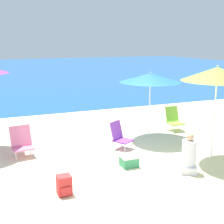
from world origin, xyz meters
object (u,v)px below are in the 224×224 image
object	(u,v)px
person_seated_near	(189,156)
cooler_box	(129,161)
beach_chair_purple	(120,135)
beach_umbrella_blue	(150,78)
backpack_red	(64,185)
beach_chair_pink	(22,141)
beach_chair_lime	(174,119)
beach_umbrella_lime	(217,74)

from	to	relation	value
person_seated_near	cooler_box	bearing A→B (deg)	173.11
beach_chair_purple	beach_umbrella_blue	bearing A→B (deg)	-6.40
beach_umbrella_blue	beach_chair_purple	size ratio (longest dim) A/B	2.69
backpack_red	beach_chair_purple	bearing A→B (deg)	44.83
beach_umbrella_blue	cooler_box	bearing A→B (deg)	-129.91
beach_chair_purple	person_seated_near	xyz separation A→B (m)	(0.77, -2.01, 0.01)
beach_chair_pink	beach_chair_purple	distance (m)	2.52
person_seated_near	cooler_box	world-z (taller)	person_seated_near
beach_chair_purple	cooler_box	distance (m)	1.29
beach_umbrella_blue	beach_chair_lime	xyz separation A→B (m)	(1.15, 0.44, -1.42)
beach_umbrella_lime	person_seated_near	size ratio (longest dim) A/B	2.54
beach_umbrella_lime	person_seated_near	xyz separation A→B (m)	(-0.96, -0.40, -1.71)
beach_chair_pink	beach_chair_lime	bearing A→B (deg)	0.54
beach_chair_pink	beach_chair_purple	size ratio (longest dim) A/B	1.04
beach_chair_lime	beach_umbrella_blue	bearing A→B (deg)	-156.47
backpack_red	beach_chair_lime	bearing A→B (deg)	34.45
cooler_box	beach_chair_purple	bearing A→B (deg)	76.39
person_seated_near	backpack_red	bearing A→B (deg)	-151.38
beach_umbrella_blue	backpack_red	world-z (taller)	beach_umbrella_blue
beach_umbrella_lime	person_seated_near	world-z (taller)	beach_umbrella_lime
beach_chair_lime	beach_chair_purple	distance (m)	2.54
beach_chair_lime	cooler_box	world-z (taller)	beach_chair_lime
beach_umbrella_blue	cooler_box	world-z (taller)	beach_umbrella_blue
beach_umbrella_blue	person_seated_near	size ratio (longest dim) A/B	2.18
beach_umbrella_blue	beach_umbrella_lime	xyz separation A→B (m)	(0.54, -2.15, 0.29)
beach_umbrella_lime	cooler_box	bearing A→B (deg)	169.61
person_seated_near	beach_chair_purple	bearing A→B (deg)	140.12
beach_umbrella_blue	person_seated_near	bearing A→B (deg)	-99.30
beach_chair_purple	backpack_red	world-z (taller)	beach_chair_purple
beach_umbrella_blue	beach_umbrella_lime	world-z (taller)	beach_umbrella_lime
beach_umbrella_blue	backpack_red	size ratio (longest dim) A/B	5.21
beach_chair_pink	person_seated_near	size ratio (longest dim) A/B	0.84
backpack_red	cooler_box	xyz separation A→B (m)	(1.70, 0.76, -0.05)
beach_umbrella_blue	beach_chair_purple	world-z (taller)	beach_umbrella_blue
beach_chair_lime	beach_chair_purple	bearing A→B (deg)	-154.44
backpack_red	cooler_box	size ratio (longest dim) A/B	0.98
beach_chair_purple	person_seated_near	distance (m)	2.15
beach_umbrella_lime	beach_chair_pink	world-z (taller)	beach_umbrella_lime
beach_umbrella_blue	backpack_red	distance (m)	4.38
beach_chair_lime	cooler_box	xyz separation A→B (m)	(-2.64, -2.22, -0.23)
beach_umbrella_blue	beach_chair_purple	bearing A→B (deg)	-155.20
beach_umbrella_blue	cooler_box	xyz separation A→B (m)	(-1.49, -1.78, -1.65)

